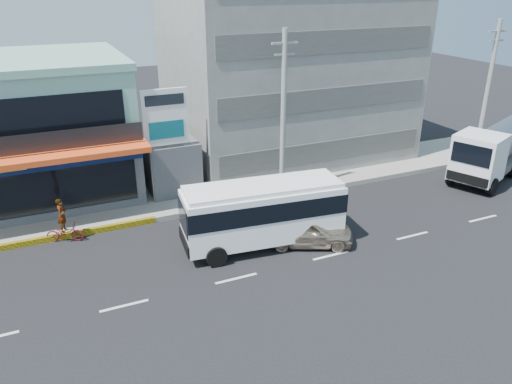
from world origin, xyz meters
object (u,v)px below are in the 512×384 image
(minibus, at_px, (263,210))
(tanker_truck, at_px, (493,150))
(billboard, at_px, (166,124))
(utility_pole_far, at_px, (487,92))
(motorcycle_rider, at_px, (64,227))
(concrete_building, at_px, (286,60))
(sedan, at_px, (306,230))
(shop_building, at_px, (23,133))
(utility_pole_near, at_px, (283,115))
(satellite_dish, at_px, (168,137))

(minibus, relative_size, tanker_truck, 0.88)
(billboard, height_order, utility_pole_far, utility_pole_far)
(minibus, bearing_deg, motorcycle_rider, 153.80)
(motorcycle_rider, bearing_deg, concrete_building, 26.13)
(tanker_truck, bearing_deg, motorcycle_rider, 175.64)
(concrete_building, relative_size, motorcycle_rider, 6.69)
(sedan, xyz_separation_m, motorcycle_rider, (-11.14, 5.30, -0.01))
(shop_building, height_order, utility_pole_far, utility_pole_far)
(sedan, bearing_deg, minibus, 92.36)
(utility_pole_near, relative_size, sedan, 2.13)
(satellite_dish, xyz_separation_m, tanker_truck, (20.50, -6.28, -1.67))
(minibus, xyz_separation_m, sedan, (2.03, -0.82, -1.18))
(shop_building, distance_m, tanker_truck, 30.03)
(minibus, bearing_deg, sedan, -21.99)
(utility_pole_near, relative_size, motorcycle_rider, 4.18)
(shop_building, bearing_deg, sedan, -45.06)
(shop_building, distance_m, utility_pole_near, 15.50)
(minibus, bearing_deg, tanker_truck, 7.56)
(billboard, relative_size, sedan, 1.47)
(tanker_truck, xyz_separation_m, motorcycle_rider, (-27.22, 2.08, -1.12))
(utility_pole_near, distance_m, tanker_truck, 15.10)
(satellite_dish, xyz_separation_m, utility_pole_far, (22.00, -3.60, 1.57))
(utility_pole_far, bearing_deg, concrete_building, 147.65)
(shop_building, distance_m, motorcycle_rider, 7.94)
(motorcycle_rider, bearing_deg, utility_pole_far, 1.20)
(concrete_building, xyz_separation_m, satellite_dish, (-10.00, -4.00, -3.42))
(concrete_building, xyz_separation_m, sedan, (-5.58, -13.50, -6.20))
(minibus, bearing_deg, billboard, 112.76)
(shop_building, bearing_deg, utility_pole_near, -25.06)
(concrete_building, distance_m, sedan, 15.87)
(concrete_building, bearing_deg, satellite_dish, -158.20)
(shop_building, xyz_separation_m, concrete_building, (18.00, 1.05, 3.00))
(sedan, relative_size, tanker_truck, 0.50)
(shop_building, xyz_separation_m, minibus, (10.39, -11.62, -2.01))
(shop_building, relative_size, motorcycle_rider, 5.19)
(concrete_building, relative_size, utility_pole_far, 1.60)
(tanker_truck, relative_size, motorcycle_rider, 3.90)
(billboard, height_order, tanker_truck, billboard)
(utility_pole_far, height_order, sedan, utility_pole_far)
(satellite_dish, bearing_deg, concrete_building, 21.80)
(utility_pole_near, xyz_separation_m, utility_pole_far, (16.00, 0.00, 0.00))
(shop_building, height_order, motorcycle_rider, shop_building)
(utility_pole_near, xyz_separation_m, minibus, (-3.61, -5.08, -3.17))
(motorcycle_rider, bearing_deg, utility_pole_near, 2.70)
(sedan, distance_m, tanker_truck, 16.44)
(utility_pole_far, distance_m, tanker_truck, 4.46)
(tanker_truck, bearing_deg, minibus, -172.44)
(billboard, distance_m, tanker_truck, 21.69)
(billboard, xyz_separation_m, tanker_truck, (21.00, -4.48, -3.02))
(concrete_building, height_order, motorcycle_rider, concrete_building)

